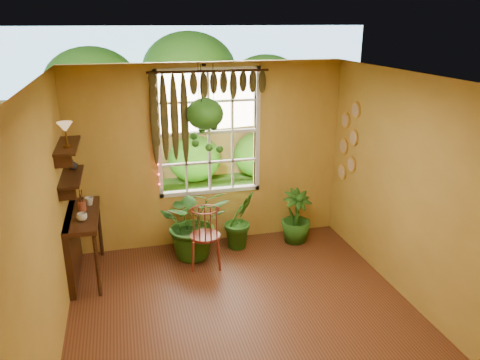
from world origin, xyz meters
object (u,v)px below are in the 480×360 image
at_px(counter_ledge, 76,239).
at_px(windsor_chair, 205,244).
at_px(potted_plant_left, 194,222).
at_px(hanging_basket, 205,118).
at_px(potted_plant_mid, 240,220).

relative_size(counter_ledge, windsor_chair, 1.07).
relative_size(counter_ledge, potted_plant_left, 1.11).
bearing_deg(potted_plant_left, hanging_basket, 47.36).
height_order(potted_plant_mid, hanging_basket, hanging_basket).
height_order(potted_plant_left, hanging_basket, hanging_basket).
bearing_deg(windsor_chair, counter_ledge, -175.88).
bearing_deg(hanging_basket, potted_plant_mid, -15.57).
xyz_separation_m(counter_ledge, potted_plant_mid, (2.28, 0.31, -0.11)).
distance_m(counter_ledge, windsor_chair, 1.70).
xyz_separation_m(potted_plant_left, hanging_basket, (0.23, 0.25, 1.43)).
height_order(counter_ledge, potted_plant_left, potted_plant_left).
distance_m(potted_plant_left, potted_plant_mid, 0.71).
bearing_deg(windsor_chair, potted_plant_left, 115.22).
bearing_deg(potted_plant_mid, potted_plant_left, -169.75).
bearing_deg(counter_ledge, potted_plant_mid, 7.76).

